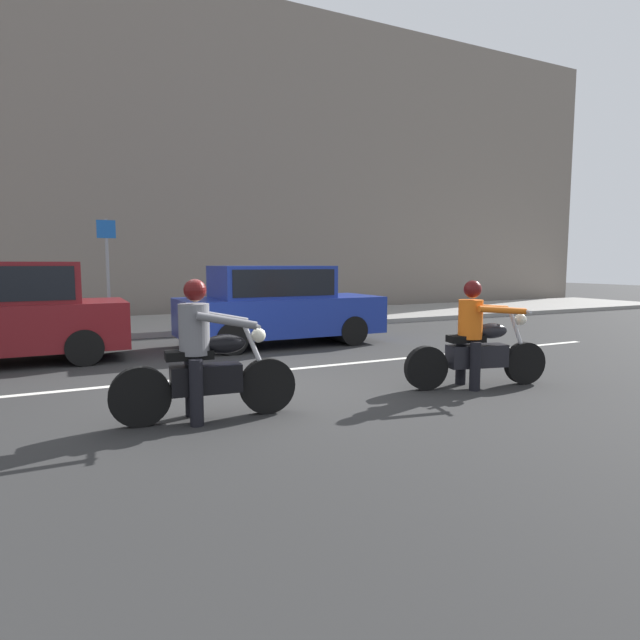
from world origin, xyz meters
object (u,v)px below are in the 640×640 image
parked_hatchback_maroon (3,311)px  parked_sedan_cobalt_blue (277,305)px  motorcycle_with_rider_orange_stripe (477,343)px  motorcycle_with_rider_gray (204,363)px  street_sign_post (107,263)px

parked_hatchback_maroon → parked_sedan_cobalt_blue: 5.13m
motorcycle_with_rider_orange_stripe → parked_hatchback_maroon: size_ratio=0.54×
motorcycle_with_rider_gray → street_sign_post: street_sign_post is taller
parked_sedan_cobalt_blue → street_sign_post: size_ratio=1.60×
parked_hatchback_maroon → street_sign_post: size_ratio=1.48×
motorcycle_with_rider_orange_stripe → parked_sedan_cobalt_blue: 5.07m
parked_sedan_cobalt_blue → parked_hatchback_maroon: bearing=179.5°
motorcycle_with_rider_gray → street_sign_post: bearing=92.4°
parked_sedan_cobalt_blue → motorcycle_with_rider_orange_stripe: bearing=-77.4°
parked_hatchback_maroon → parked_sedan_cobalt_blue: parked_hatchback_maroon is taller
motorcycle_with_rider_gray → street_sign_post: size_ratio=0.77×
motorcycle_with_rider_gray → parked_hatchback_maroon: (-2.34, 4.85, 0.28)m
motorcycle_with_rider_orange_stripe → street_sign_post: street_sign_post is taller
motorcycle_with_rider_gray → parked_sedan_cobalt_blue: (2.79, 4.81, 0.22)m
parked_sedan_cobalt_blue → street_sign_post: bearing=132.1°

